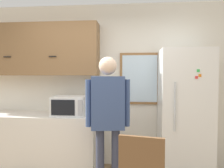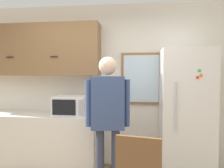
# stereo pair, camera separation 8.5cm
# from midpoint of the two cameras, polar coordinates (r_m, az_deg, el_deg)

# --- Properties ---
(back_wall) EXTENTS (6.00, 0.06, 2.70)m
(back_wall) POSITION_cam_midpoint_polar(r_m,az_deg,el_deg) (3.72, -2.73, -0.33)
(back_wall) COLOR silver
(back_wall) RESTS_ON ground_plane
(counter) EXTENTS (2.13, 0.65, 0.91)m
(counter) POSITION_cam_midpoint_polar(r_m,az_deg,el_deg) (3.87, -20.89, -13.87)
(counter) COLOR silver
(counter) RESTS_ON ground_plane
(upper_cabinets) EXTENTS (2.13, 0.35, 0.84)m
(upper_cabinets) POSITION_cam_midpoint_polar(r_m,az_deg,el_deg) (3.88, -20.19, 8.38)
(upper_cabinets) COLOR olive
(microwave) EXTENTS (0.50, 0.40, 0.29)m
(microwave) POSITION_cam_midpoint_polar(r_m,az_deg,el_deg) (3.46, -11.67, -5.57)
(microwave) COLOR white
(microwave) RESTS_ON counter
(person) EXTENTS (0.57, 0.28, 1.76)m
(person) POSITION_cam_midpoint_polar(r_m,az_deg,el_deg) (2.85, -1.96, -6.66)
(person) COLOR #33384C
(person) RESTS_ON ground_plane
(refrigerator) EXTENTS (0.73, 0.67, 1.90)m
(refrigerator) POSITION_cam_midpoint_polar(r_m,az_deg,el_deg) (3.44, 17.68, -7.38)
(refrigerator) COLOR white
(refrigerator) RESTS_ON ground_plane
(window) EXTENTS (0.65, 0.05, 0.85)m
(window) POSITION_cam_midpoint_polar(r_m,az_deg,el_deg) (3.63, 6.55, 1.41)
(window) COLOR olive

